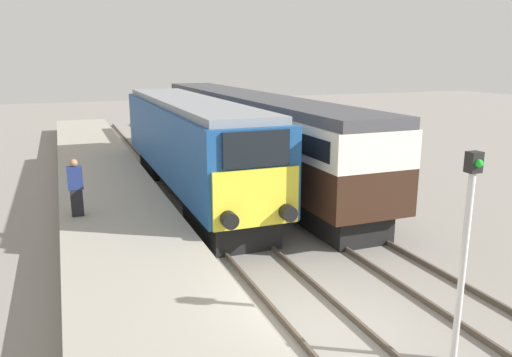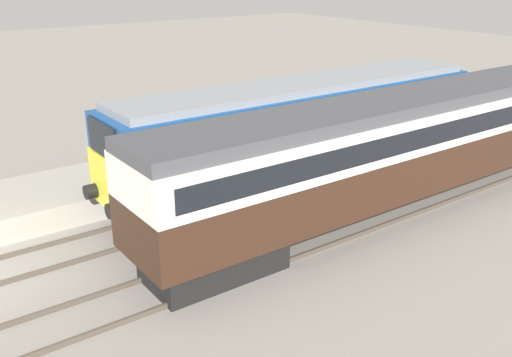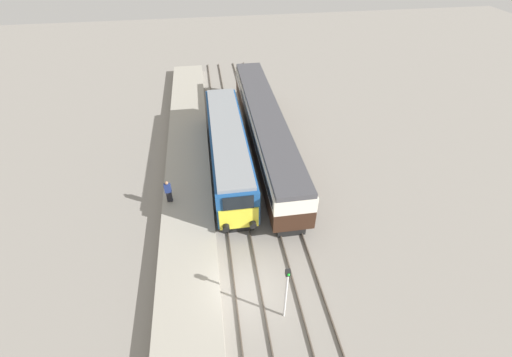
% 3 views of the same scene
% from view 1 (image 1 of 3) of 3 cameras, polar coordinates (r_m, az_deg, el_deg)
% --- Properties ---
extents(ground_plane, '(120.00, 120.00, 0.00)m').
position_cam_1_polar(ground_plane, '(10.89, 8.04, -16.82)').
color(ground_plane, gray).
extents(platform_left, '(3.50, 50.00, 0.80)m').
position_cam_1_polar(platform_left, '(16.97, -15.55, -4.37)').
color(platform_left, '#9E998C').
rests_on(platform_left, ground_plane).
extents(rails_near_track, '(1.51, 60.00, 0.14)m').
position_cam_1_polar(rails_near_track, '(14.97, -1.42, -7.63)').
color(rails_near_track, '#4C4238').
rests_on(rails_near_track, ground_plane).
extents(rails_far_track, '(1.50, 60.00, 0.14)m').
position_cam_1_polar(rails_far_track, '(16.37, 9.89, -5.95)').
color(rails_far_track, '#4C4238').
rests_on(rails_far_track, ground_plane).
extents(locomotive, '(2.70, 15.14, 3.93)m').
position_cam_1_polar(locomotive, '(20.27, -7.59, 4.16)').
color(locomotive, black).
rests_on(locomotive, ground_plane).
extents(passenger_carriage, '(2.75, 21.36, 3.88)m').
position_cam_1_polar(passenger_carriage, '(23.67, -1.08, 6.05)').
color(passenger_carriage, black).
rests_on(passenger_carriage, ground_plane).
extents(person_on_platform, '(0.44, 0.26, 1.76)m').
position_cam_1_polar(person_on_platform, '(15.99, -19.91, -1.00)').
color(person_on_platform, black).
rests_on(person_on_platform, platform_left).
extents(signal_post, '(0.24, 0.28, 3.96)m').
position_cam_1_polar(signal_post, '(9.57, 22.84, -6.66)').
color(signal_post, silver).
rests_on(signal_post, ground_plane).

